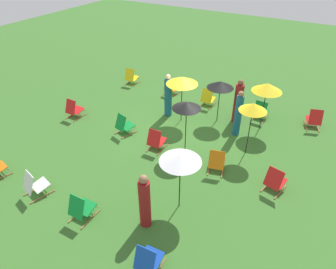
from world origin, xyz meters
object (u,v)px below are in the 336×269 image
(deckchair_7, at_px, (131,77))
(deckchair_14, at_px, (261,111))
(umbrella_4, at_px, (267,87))
(person_0, at_px, (145,202))
(person_2, at_px, (168,96))
(deckchair_0, at_px, (275,181))
(deckchair_9, at_px, (148,260))
(person_1, at_px, (238,114))
(deckchair_3, at_px, (217,162))
(deckchair_10, at_px, (124,125))
(deckchair_8, at_px, (81,208))
(umbrella_0, at_px, (220,85))
(deckchair_2, at_px, (35,185))
(deckchair_11, at_px, (171,87))
(deckchair_13, at_px, (314,120))
(umbrella_3, at_px, (187,106))
(deckchair_6, at_px, (74,109))
(person_3, at_px, (238,102))
(deckchair_5, at_px, (208,98))
(umbrella_5, at_px, (182,80))
(deckchair_12, at_px, (156,141))
(umbrella_2, at_px, (180,158))

(deckchair_7, bearing_deg, deckchair_14, 173.79)
(umbrella_4, distance_m, person_0, 6.31)
(deckchair_14, height_order, person_2, person_2)
(umbrella_4, bearing_deg, deckchair_0, 112.75)
(deckchair_9, height_order, person_1, person_1)
(deckchair_3, xyz_separation_m, deckchair_10, (3.86, -0.28, 0.00))
(deckchair_3, relative_size, deckchair_8, 1.03)
(umbrella_4, bearing_deg, deckchair_9, 86.20)
(deckchair_9, xyz_separation_m, deckchair_14, (-0.27, -7.92, 0.00))
(umbrella_0, distance_m, person_2, 2.18)
(deckchair_2, relative_size, umbrella_0, 0.50)
(deckchair_8, bearing_deg, deckchair_0, -139.66)
(deckchair_11, distance_m, person_2, 2.00)
(umbrella_4, distance_m, person_2, 3.85)
(deckchair_11, bearing_deg, deckchair_13, -168.57)
(umbrella_3, bearing_deg, deckchair_3, 159.11)
(deckchair_13, relative_size, umbrella_0, 0.50)
(deckchair_0, bearing_deg, person_2, -12.00)
(person_1, bearing_deg, umbrella_4, 18.96)
(umbrella_3, relative_size, person_2, 1.03)
(deckchair_6, height_order, person_0, person_0)
(deckchair_11, height_order, umbrella_4, umbrella_4)
(umbrella_4, bearing_deg, deckchair_11, -11.39)
(person_1, height_order, person_3, person_1)
(deckchair_11, height_order, person_2, person_2)
(deckchair_5, xyz_separation_m, umbrella_5, (0.42, 1.67, 1.39))
(deckchair_13, relative_size, person_0, 0.52)
(deckchair_8, xyz_separation_m, deckchair_14, (-2.64, -7.53, 0.00))
(person_1, bearing_deg, person_0, -127.32)
(deckchair_13, distance_m, person_1, 3.17)
(person_0, relative_size, person_2, 0.93)
(deckchair_2, relative_size, deckchair_12, 1.03)
(deckchair_6, height_order, umbrella_0, umbrella_0)
(deckchair_7, height_order, umbrella_5, umbrella_5)
(deckchair_3, xyz_separation_m, deckchair_7, (6.28, -4.08, 0.00))
(deckchair_3, distance_m, deckchair_6, 6.38)
(umbrella_2, bearing_deg, person_0, 65.27)
(deckchair_3, relative_size, deckchair_10, 0.99)
(person_2, bearing_deg, person_3, -1.78)
(deckchair_6, relative_size, umbrella_2, 0.46)
(deckchair_5, distance_m, person_3, 1.68)
(deckchair_13, bearing_deg, deckchair_5, -11.99)
(deckchair_0, distance_m, deckchair_13, 4.30)
(deckchair_6, xyz_separation_m, umbrella_3, (-4.98, -0.31, 1.38))
(deckchair_5, distance_m, umbrella_4, 2.98)
(deckchair_0, xyz_separation_m, person_1, (2.01, -2.33, 0.49))
(umbrella_3, height_order, person_2, umbrella_3)
(deckchair_3, bearing_deg, umbrella_0, -82.75)
(deckchair_12, xyz_separation_m, umbrella_3, (-0.88, -0.51, 1.38))
(deckchair_6, xyz_separation_m, person_1, (-6.19, -2.14, 0.49))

